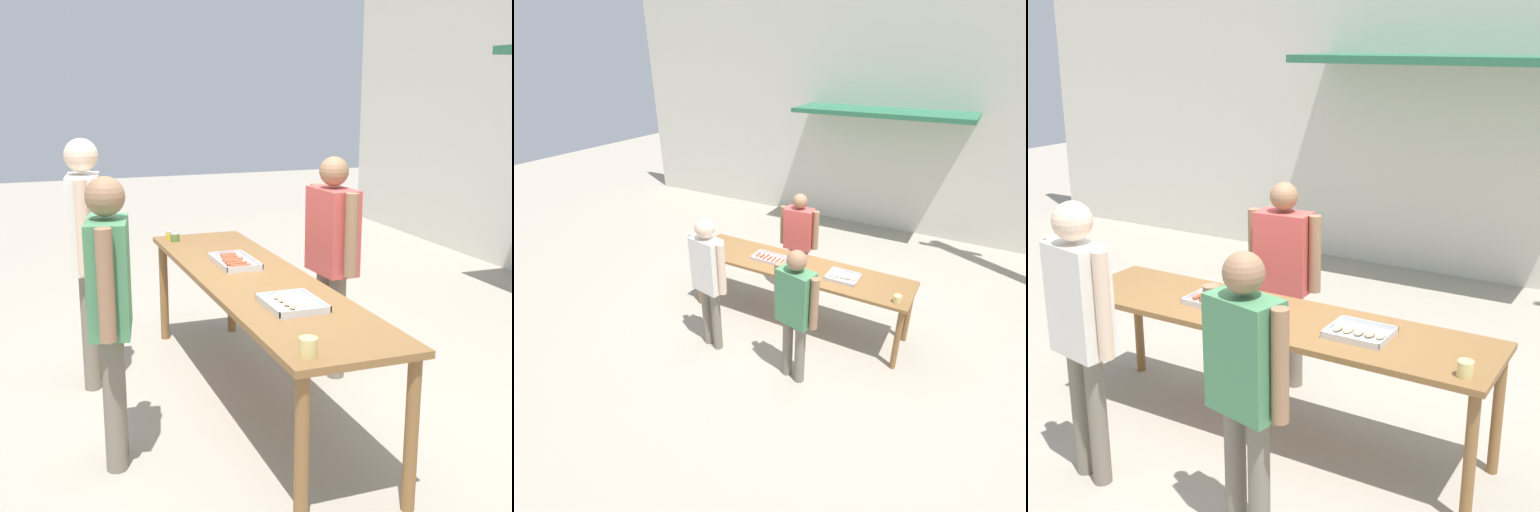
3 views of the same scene
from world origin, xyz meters
The scene contains 11 objects.
ground_plane centered at (0.00, 0.00, 0.00)m, with size 24.00×24.00×0.00m, color #A39989.
building_facade_back centered at (0.00, 3.98, 2.26)m, with size 12.00×1.11×4.50m.
serving_table centered at (0.00, 0.00, 0.78)m, with size 2.99×0.72×0.87m.
food_tray_sausages centered at (-0.41, -0.01, 0.88)m, with size 0.47×0.26×0.04m.
food_tray_buns centered at (0.63, -0.01, 0.89)m, with size 0.39×0.31×0.06m.
condiment_jar_mustard centered at (-1.36, -0.25, 0.90)m, with size 0.07×0.07×0.07m.
condiment_jar_ketchup centered at (-1.26, -0.23, 0.90)m, with size 0.07×0.07×0.07m.
beer_cup centered at (1.35, -0.24, 0.92)m, with size 0.09×0.09×0.09m.
person_server_behind_table centered at (-0.31, 0.69, 0.95)m, with size 0.59×0.25×1.61m.
person_customer_holding_hotdog centered at (-0.69, -0.99, 1.06)m, with size 0.54×0.27×1.75m.
person_customer_with_cup centered at (0.45, -1.00, 0.98)m, with size 0.55×0.29×1.63m.
Camera 3 is at (2.25, -3.71, 2.60)m, focal length 50.00 mm.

